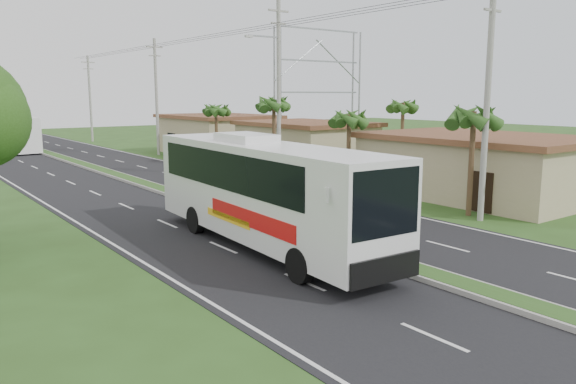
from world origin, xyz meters
TOP-DOWN VIEW (x-y plane):
  - ground at (0.00, 0.00)m, footprint 180.00×180.00m
  - road_asphalt at (0.00, 20.00)m, footprint 14.00×160.00m
  - median_strip at (0.00, 20.00)m, footprint 1.20×160.00m
  - lane_edge_left at (-6.70, 20.00)m, footprint 0.12×160.00m
  - lane_edge_right at (6.70, 20.00)m, footprint 0.12×160.00m
  - shop_near at (14.00, 6.00)m, footprint 8.60×12.60m
  - shop_mid at (14.00, 22.00)m, footprint 7.60×10.60m
  - shop_far at (14.00, 36.00)m, footprint 8.60×11.60m
  - palm_verge_a at (9.00, 3.00)m, footprint 2.40×2.40m
  - palm_verge_b at (9.40, 12.00)m, footprint 2.40×2.40m
  - palm_verge_c at (8.80, 19.00)m, footprint 2.40×2.40m
  - palm_verge_d at (9.30, 28.00)m, footprint 2.40×2.40m
  - palm_behind_shop at (17.50, 15.00)m, footprint 2.40×2.40m
  - utility_pole_a at (8.50, 2.00)m, footprint 1.60×0.28m
  - utility_pole_b at (8.47, 18.00)m, footprint 3.20×0.28m
  - utility_pole_c at (8.50, 38.00)m, footprint 1.60×0.28m
  - utility_pole_d at (8.50, 58.00)m, footprint 1.60×0.28m
  - billboard_lattice at (22.00, 30.00)m, footprint 10.18×1.18m
  - coach_bus_main at (-2.18, 4.20)m, footprint 3.47×13.34m
  - coach_bus_far at (-2.34, 50.97)m, footprint 3.74×12.50m
  - motorcyclist at (-0.17, 4.36)m, footprint 1.93×0.95m

SIDE VIEW (x-z plane):
  - ground at x=0.00m, z-range 0.00..0.00m
  - lane_edge_left at x=-6.70m, z-range 0.00..0.00m
  - lane_edge_right at x=6.70m, z-range 0.00..0.00m
  - road_asphalt at x=0.00m, z-range 0.00..0.02m
  - median_strip at x=0.00m, z-range 0.01..0.20m
  - motorcyclist at x=-0.17m, z-range -0.33..1.90m
  - shop_near at x=14.00m, z-range 0.02..3.54m
  - shop_mid at x=14.00m, z-range 0.02..3.69m
  - shop_far at x=14.00m, z-range 0.02..3.84m
  - coach_bus_far at x=-2.34m, z-range 0.24..3.83m
  - coach_bus_main at x=-2.18m, z-range 0.21..4.48m
  - palm_verge_b at x=9.40m, z-range 1.83..6.88m
  - palm_verge_d at x=9.30m, z-range 1.92..7.17m
  - palm_verge_a at x=9.00m, z-range 2.02..7.47m
  - palm_behind_shop at x=17.50m, z-range 2.11..7.76m
  - palm_verge_c at x=8.80m, z-range 2.20..8.05m
  - utility_pole_d at x=8.50m, z-range 0.17..10.67m
  - utility_pole_a at x=8.50m, z-range 0.17..11.17m
  - utility_pole_c at x=8.50m, z-range 0.17..11.17m
  - utility_pole_b at x=8.47m, z-range 0.26..12.26m
  - billboard_lattice at x=22.00m, z-range 0.79..12.86m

